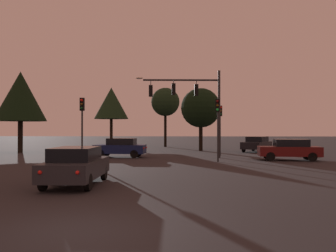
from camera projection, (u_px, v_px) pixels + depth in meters
ground_plane at (157, 155)px, 32.61m from camera, size 168.00×168.00×0.00m
traffic_signal_mast_arm at (192, 98)px, 29.04m from camera, size 6.62×0.67×6.84m
traffic_light_corner_left at (82, 116)px, 25.84m from camera, size 0.30×0.35×4.43m
traffic_light_corner_right at (218, 117)px, 25.44m from camera, size 0.35×0.38×4.31m
traffic_light_median at (220, 120)px, 31.62m from camera, size 0.37×0.39×4.25m
car_nearside_lane at (76, 165)px, 14.93m from camera, size 1.97×4.70×1.52m
car_crossing_left at (120, 147)px, 29.55m from camera, size 4.18×2.00×1.52m
car_crossing_right at (290, 149)px, 26.66m from camera, size 4.48×2.24×1.52m
car_far_lane at (257, 144)px, 36.80m from camera, size 3.75×4.77×1.52m
tree_behind_sign at (201, 108)px, 38.65m from camera, size 4.12×4.12×6.52m
tree_left_far at (111, 103)px, 47.60m from camera, size 4.39×4.39×7.60m
tree_center_horizon at (20, 96)px, 35.72m from camera, size 4.92×4.92×7.81m
tree_right_cluster at (165, 102)px, 47.13m from camera, size 3.61×3.61×7.51m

